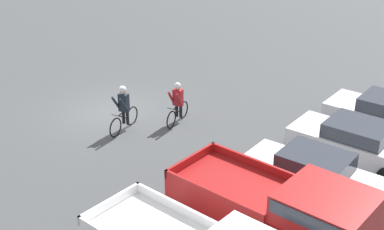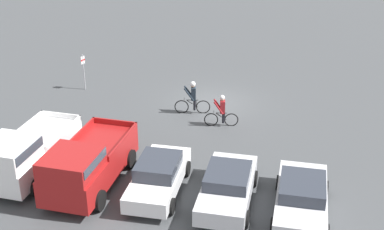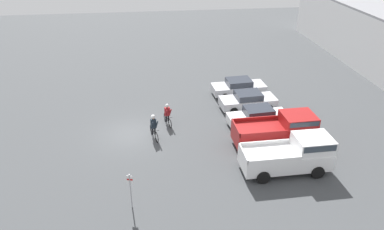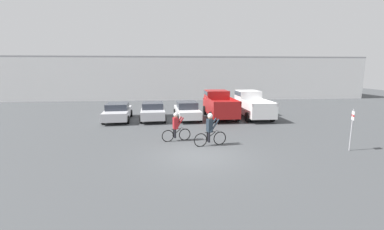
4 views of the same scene
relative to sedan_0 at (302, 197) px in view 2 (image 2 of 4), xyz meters
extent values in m
plane|color=#424447|center=(5.62, -9.05, -0.69)|extent=(80.00, 80.00, 0.00)
cube|color=silver|center=(0.00, 0.00, -0.12)|extent=(2.14, 4.64, 0.64)
cube|color=#2D333D|center=(0.00, 0.00, 0.44)|extent=(1.79, 2.14, 0.48)
cylinder|color=black|center=(0.82, 1.51, -0.39)|extent=(0.22, 0.62, 0.61)
cylinder|color=black|center=(-0.82, -1.51, -0.39)|extent=(0.22, 0.62, 0.61)
cylinder|color=black|center=(1.01, -1.39, -0.39)|extent=(0.22, 0.62, 0.61)
cube|color=silver|center=(2.80, 0.07, -0.09)|extent=(2.12, 4.52, 0.66)
cube|color=#2D333D|center=(2.80, 0.07, 0.48)|extent=(1.77, 2.09, 0.47)
cylinder|color=black|center=(1.79, 1.42, -0.37)|extent=(0.22, 0.67, 0.66)
cylinder|color=black|center=(3.61, 1.54, -0.37)|extent=(0.22, 0.67, 0.66)
cylinder|color=black|center=(1.99, -1.40, -0.37)|extent=(0.22, 0.67, 0.66)
cylinder|color=black|center=(3.81, -1.27, -0.37)|extent=(0.22, 0.67, 0.66)
cube|color=white|center=(5.60, 0.08, -0.11)|extent=(2.06, 4.52, 0.62)
cube|color=#2D333D|center=(5.60, 0.08, 0.47)|extent=(1.70, 2.09, 0.54)
cylinder|color=black|center=(4.63, 1.41, -0.37)|extent=(0.23, 0.67, 0.65)
cylinder|color=black|center=(6.35, 1.55, -0.37)|extent=(0.23, 0.67, 0.65)
cylinder|color=black|center=(4.85, -1.39, -0.37)|extent=(0.23, 0.67, 0.65)
cylinder|color=black|center=(6.57, -1.26, -0.37)|extent=(0.23, 0.67, 0.65)
cube|color=maroon|center=(8.40, 0.29, 0.22)|extent=(2.22, 5.32, 1.08)
cube|color=maroon|center=(8.36, 1.87, 1.13)|extent=(1.98, 2.16, 0.75)
cube|color=#333D47|center=(8.36, 1.87, 1.30)|extent=(2.04, 1.99, 0.33)
cube|color=maroon|center=(7.42, -0.79, 0.88)|extent=(0.16, 3.17, 0.25)
cube|color=maroon|center=(9.43, -0.74, 0.88)|extent=(0.16, 3.17, 0.25)
cube|color=maroon|center=(8.46, -2.31, 0.88)|extent=(2.10, 0.13, 0.25)
cylinder|color=black|center=(7.31, 1.90, -0.28)|extent=(0.24, 0.82, 0.82)
cylinder|color=black|center=(9.41, 1.95, -0.28)|extent=(0.24, 0.82, 0.82)
cylinder|color=black|center=(7.39, -1.37, -0.28)|extent=(0.24, 0.82, 0.82)
cylinder|color=black|center=(9.49, -1.32, -0.28)|extent=(0.24, 0.82, 0.82)
cube|color=white|center=(11.20, 0.08, 0.15)|extent=(2.10, 5.32, 0.98)
cube|color=white|center=(11.17, 1.66, 1.06)|extent=(1.88, 2.15, 0.85)
cube|color=#333D47|center=(11.17, 1.66, 1.25)|extent=(1.94, 1.98, 0.38)
cube|color=white|center=(10.26, -0.99, 0.76)|extent=(0.14, 3.17, 0.25)
cube|color=white|center=(12.18, -0.96, 0.76)|extent=(0.14, 3.17, 0.25)
cube|color=white|center=(11.25, -2.52, 0.76)|extent=(2.00, 0.12, 0.25)
cylinder|color=black|center=(10.17, 1.70, -0.30)|extent=(0.23, 0.79, 0.78)
cylinder|color=black|center=(10.23, -1.58, -0.30)|extent=(0.23, 0.79, 0.78)
cylinder|color=black|center=(12.23, -1.54, -0.30)|extent=(0.23, 0.79, 0.78)
torus|color=black|center=(6.93, -7.36, -0.34)|extent=(0.74, 0.24, 0.75)
torus|color=black|center=(5.84, -7.65, -0.34)|extent=(0.74, 0.24, 0.75)
cylinder|color=black|center=(6.39, -7.50, -0.16)|extent=(0.58, 0.18, 0.40)
cylinder|color=black|center=(6.39, -7.50, 0.05)|extent=(0.61, 0.19, 0.04)
cylinder|color=black|center=(6.19, -7.55, -0.16)|extent=(0.04, 0.04, 0.37)
cylinder|color=black|center=(6.80, -7.40, 0.08)|extent=(0.14, 0.45, 0.02)
cylinder|color=black|center=(6.25, -7.45, -0.21)|extent=(0.15, 0.15, 0.56)
cylinder|color=black|center=(6.30, -7.62, -0.21)|extent=(0.15, 0.15, 0.56)
cube|color=#1E2833|center=(6.33, -7.52, 0.42)|extent=(0.32, 0.41, 0.69)
cylinder|color=#1E2833|center=(6.51, -7.30, 0.42)|extent=(0.56, 0.23, 0.74)
cylinder|color=#1E2833|center=(6.59, -7.62, 0.42)|extent=(0.56, 0.23, 0.74)
sphere|color=tan|center=(6.36, -7.51, 0.89)|extent=(0.25, 0.25, 0.25)
sphere|color=silver|center=(6.36, -7.51, 0.95)|extent=(0.28, 0.28, 0.28)
torus|color=black|center=(5.06, -6.31, -0.37)|extent=(0.70, 0.23, 0.71)
torus|color=black|center=(4.08, -6.57, -0.37)|extent=(0.70, 0.23, 0.71)
cylinder|color=black|center=(4.57, -6.44, -0.19)|extent=(0.52, 0.17, 0.37)
cylinder|color=black|center=(4.57, -6.44, 0.00)|extent=(0.55, 0.18, 0.04)
cylinder|color=black|center=(4.40, -6.48, -0.19)|extent=(0.04, 0.04, 0.34)
cylinder|color=black|center=(4.94, -6.34, 0.03)|extent=(0.14, 0.45, 0.02)
cylinder|color=black|center=(4.45, -6.38, -0.23)|extent=(0.15, 0.15, 0.53)
cylinder|color=black|center=(4.50, -6.55, -0.23)|extent=(0.15, 0.15, 0.53)
cube|color=maroon|center=(4.53, -6.45, 0.35)|extent=(0.32, 0.41, 0.64)
cylinder|color=maroon|center=(4.68, -6.24, 0.35)|extent=(0.51, 0.22, 0.69)
cylinder|color=maroon|center=(4.76, -6.56, 0.35)|extent=(0.51, 0.22, 0.69)
sphere|color=tan|center=(4.55, -6.45, 0.78)|extent=(0.23, 0.23, 0.23)
sphere|color=silver|center=(4.55, -6.45, 0.84)|extent=(0.25, 0.25, 0.25)
cylinder|color=#9E9EA3|center=(13.32, -8.95, 0.37)|extent=(0.06, 0.06, 2.13)
cube|color=white|center=(13.32, -8.95, 1.11)|extent=(0.10, 0.29, 0.45)
cube|color=red|center=(13.32, -8.95, 1.11)|extent=(0.11, 0.29, 0.10)
camera|label=1|loc=(18.23, 6.37, 8.41)|focal=50.00mm
camera|label=2|loc=(-0.72, 17.15, 11.14)|focal=50.00mm
camera|label=3|loc=(28.78, -7.80, 12.68)|focal=35.00mm
camera|label=4|loc=(4.30, -20.79, 3.40)|focal=24.00mm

